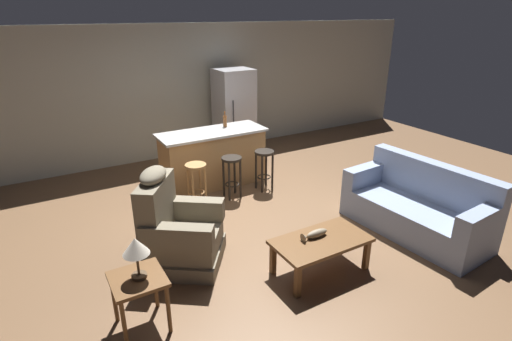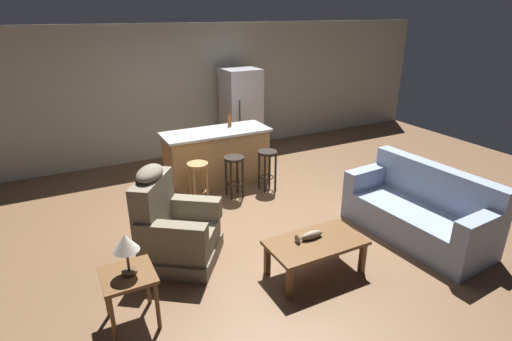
{
  "view_description": "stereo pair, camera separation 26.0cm",
  "coord_description": "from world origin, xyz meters",
  "px_view_note": "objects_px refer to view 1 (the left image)",
  "views": [
    {
      "loc": [
        -2.59,
        -4.54,
        2.82
      ],
      "look_at": [
        0.0,
        -0.1,
        0.75
      ],
      "focal_mm": 28.0,
      "sensor_mm": 36.0,
      "label": 1
    },
    {
      "loc": [
        -2.37,
        -4.66,
        2.82
      ],
      "look_at": [
        0.0,
        -0.1,
        0.75
      ],
      "focal_mm": 28.0,
      "sensor_mm": 36.0,
      "label": 2
    }
  ],
  "objects_px": {
    "bar_stool_left": "(196,177)",
    "refrigerator": "(234,113)",
    "fish_figurine": "(315,234)",
    "bottle_tall_green": "(225,121)",
    "bar_stool_right": "(264,163)",
    "kitchen_island": "(213,158)",
    "coffee_table": "(321,243)",
    "table_lamp": "(136,248)",
    "couch": "(418,208)",
    "recliner_near_lamp": "(177,231)",
    "end_table": "(139,286)",
    "bar_stool_middle": "(232,170)"
  },
  "relations": [
    {
      "from": "recliner_near_lamp",
      "to": "bar_stool_right",
      "type": "bearing_deg",
      "value": 68.5
    },
    {
      "from": "fish_figurine",
      "to": "bottle_tall_green",
      "type": "height_order",
      "value": "bottle_tall_green"
    },
    {
      "from": "table_lamp",
      "to": "end_table",
      "type": "bearing_deg",
      "value": 175.9
    },
    {
      "from": "table_lamp",
      "to": "refrigerator",
      "type": "xyz_separation_m",
      "value": [
        3.03,
        3.95,
        0.01
      ]
    },
    {
      "from": "refrigerator",
      "to": "coffee_table",
      "type": "bearing_deg",
      "value": -104.1
    },
    {
      "from": "recliner_near_lamp",
      "to": "coffee_table",
      "type": "bearing_deg",
      "value": -0.94
    },
    {
      "from": "bar_stool_right",
      "to": "refrigerator",
      "type": "bearing_deg",
      "value": 77.79
    },
    {
      "from": "coffee_table",
      "to": "bar_stool_left",
      "type": "xyz_separation_m",
      "value": [
        -0.57,
        2.28,
        0.11
      ]
    },
    {
      "from": "recliner_near_lamp",
      "to": "table_lamp",
      "type": "distance_m",
      "value": 1.15
    },
    {
      "from": "recliner_near_lamp",
      "to": "fish_figurine",
      "type": "bearing_deg",
      "value": 0.04
    },
    {
      "from": "coffee_table",
      "to": "fish_figurine",
      "type": "bearing_deg",
      "value": 123.95
    },
    {
      "from": "bottle_tall_green",
      "to": "couch",
      "type": "bearing_deg",
      "value": -65.1
    },
    {
      "from": "end_table",
      "to": "kitchen_island",
      "type": "height_order",
      "value": "kitchen_island"
    },
    {
      "from": "end_table",
      "to": "couch",
      "type": "bearing_deg",
      "value": -1.51
    },
    {
      "from": "fish_figurine",
      "to": "refrigerator",
      "type": "relative_size",
      "value": 0.19
    },
    {
      "from": "end_table",
      "to": "bottle_tall_green",
      "type": "bearing_deg",
      "value": 51.26
    },
    {
      "from": "bar_stool_left",
      "to": "fish_figurine",
      "type": "bearing_deg",
      "value": -76.65
    },
    {
      "from": "bar_stool_left",
      "to": "refrigerator",
      "type": "xyz_separation_m",
      "value": [
        1.6,
        1.83,
        0.41
      ]
    },
    {
      "from": "coffee_table",
      "to": "bar_stool_right",
      "type": "xyz_separation_m",
      "value": [
        0.64,
        2.28,
        0.11
      ]
    },
    {
      "from": "recliner_near_lamp",
      "to": "table_lamp",
      "type": "xyz_separation_m",
      "value": [
        -0.65,
        -0.84,
        0.45
      ]
    },
    {
      "from": "fish_figurine",
      "to": "bar_stool_left",
      "type": "bearing_deg",
      "value": 103.35
    },
    {
      "from": "table_lamp",
      "to": "bottle_tall_green",
      "type": "xyz_separation_m",
      "value": [
        2.31,
        2.91,
        0.18
      ]
    },
    {
      "from": "end_table",
      "to": "table_lamp",
      "type": "bearing_deg",
      "value": -4.1
    },
    {
      "from": "bar_stool_right",
      "to": "bottle_tall_green",
      "type": "height_order",
      "value": "bottle_tall_green"
    },
    {
      "from": "recliner_near_lamp",
      "to": "end_table",
      "type": "xyz_separation_m",
      "value": [
        -0.67,
        -0.84,
        0.04
      ]
    },
    {
      "from": "kitchen_island",
      "to": "refrigerator",
      "type": "distance_m",
      "value": 1.63
    },
    {
      "from": "fish_figurine",
      "to": "refrigerator",
      "type": "distance_m",
      "value": 4.2
    },
    {
      "from": "coffee_table",
      "to": "bar_stool_right",
      "type": "relative_size",
      "value": 1.62
    },
    {
      "from": "recliner_near_lamp",
      "to": "kitchen_island",
      "type": "height_order",
      "value": "recliner_near_lamp"
    },
    {
      "from": "coffee_table",
      "to": "bar_stool_left",
      "type": "distance_m",
      "value": 2.35
    },
    {
      "from": "table_lamp",
      "to": "fish_figurine",
      "type": "bearing_deg",
      "value": -2.57
    },
    {
      "from": "bar_stool_middle",
      "to": "refrigerator",
      "type": "xyz_separation_m",
      "value": [
        1.0,
        1.83,
        0.41
      ]
    },
    {
      "from": "recliner_near_lamp",
      "to": "bottle_tall_green",
      "type": "bearing_deg",
      "value": 86.75
    },
    {
      "from": "table_lamp",
      "to": "couch",
      "type": "bearing_deg",
      "value": -1.5
    },
    {
      "from": "fish_figurine",
      "to": "bar_stool_left",
      "type": "xyz_separation_m",
      "value": [
        -0.52,
        2.21,
        0.01
      ]
    },
    {
      "from": "table_lamp",
      "to": "bar_stool_middle",
      "type": "xyz_separation_m",
      "value": [
        2.03,
        2.12,
        -0.4
      ]
    },
    {
      "from": "fish_figurine",
      "to": "end_table",
      "type": "xyz_separation_m",
      "value": [
        -1.97,
        0.09,
        -0.0
      ]
    },
    {
      "from": "coffee_table",
      "to": "recliner_near_lamp",
      "type": "xyz_separation_m",
      "value": [
        -1.34,
        0.99,
        0.06
      ]
    },
    {
      "from": "table_lamp",
      "to": "bar_stool_left",
      "type": "distance_m",
      "value": 2.59
    },
    {
      "from": "kitchen_island",
      "to": "table_lamp",
      "type": "bearing_deg",
      "value": -125.9
    },
    {
      "from": "end_table",
      "to": "bar_stool_middle",
      "type": "bearing_deg",
      "value": 46.02
    },
    {
      "from": "bar_stool_left",
      "to": "bottle_tall_green",
      "type": "distance_m",
      "value": 1.32
    },
    {
      "from": "coffee_table",
      "to": "bar_stool_middle",
      "type": "xyz_separation_m",
      "value": [
        0.03,
        2.28,
        0.11
      ]
    },
    {
      "from": "couch",
      "to": "bar_stool_right",
      "type": "bearing_deg",
      "value": -68.23
    },
    {
      "from": "couch",
      "to": "refrigerator",
      "type": "relative_size",
      "value": 1.11
    },
    {
      "from": "coffee_table",
      "to": "end_table",
      "type": "relative_size",
      "value": 1.96
    },
    {
      "from": "table_lamp",
      "to": "bar_stool_left",
      "type": "bearing_deg",
      "value": 56.13
    },
    {
      "from": "coffee_table",
      "to": "kitchen_island",
      "type": "xyz_separation_m",
      "value": [
        -0.0,
        2.91,
        0.11
      ]
    },
    {
      "from": "couch",
      "to": "fish_figurine",
      "type": "bearing_deg",
      "value": -4.34
    },
    {
      "from": "kitchen_island",
      "to": "bar_stool_left",
      "type": "height_order",
      "value": "kitchen_island"
    }
  ]
}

